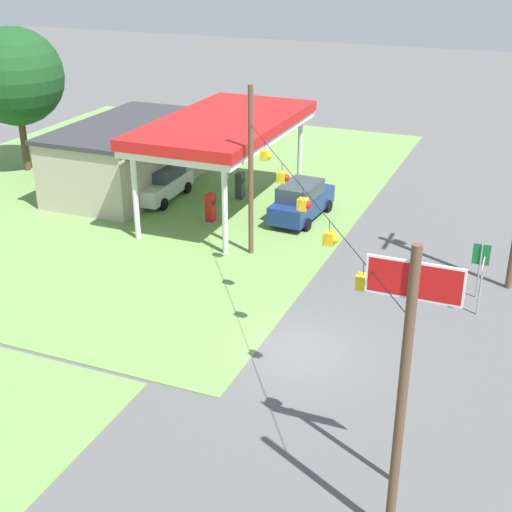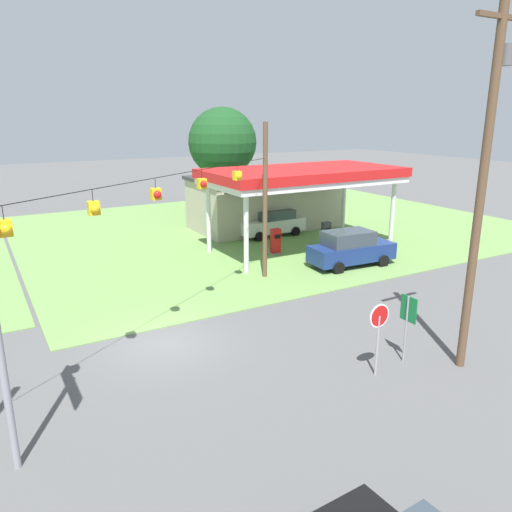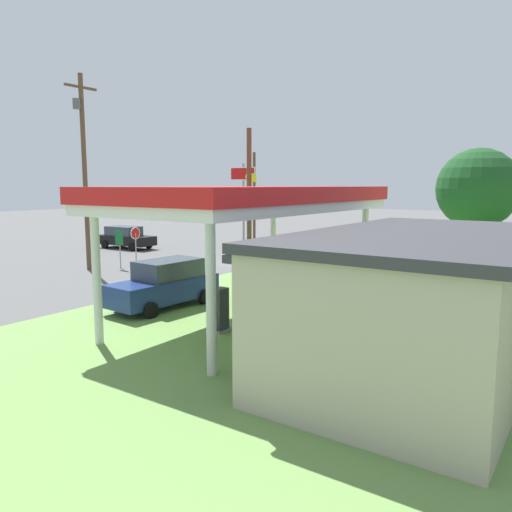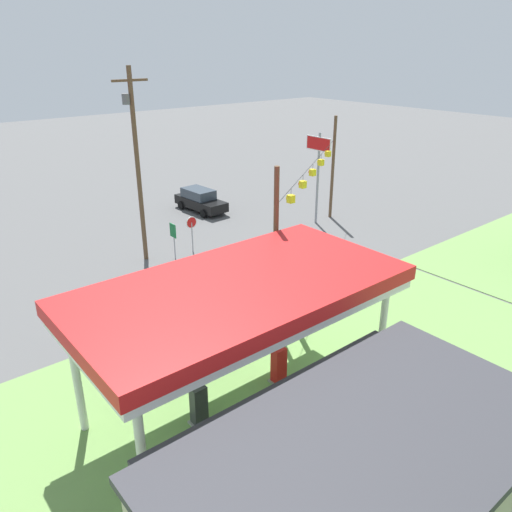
{
  "view_description": "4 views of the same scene",
  "coord_description": "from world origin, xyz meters",
  "px_view_note": "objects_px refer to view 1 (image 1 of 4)",
  "views": [
    {
      "loc": [
        -21.23,
        -7.08,
        13.81
      ],
      "look_at": [
        3.19,
        3.0,
        1.95
      ],
      "focal_mm": 50.0,
      "sensor_mm": 36.0,
      "label": 1
    },
    {
      "loc": [
        -5.53,
        -16.58,
        8.33
      ],
      "look_at": [
        4.98,
        1.72,
        2.31
      ],
      "focal_mm": 35.0,
      "sensor_mm": 36.0,
      "label": 2
    },
    {
      "loc": [
        27.61,
        19.38,
        5.22
      ],
      "look_at": [
        5.29,
        3.96,
        1.37
      ],
      "focal_mm": 35.0,
      "sensor_mm": 36.0,
      "label": 3
    },
    {
      "loc": [
        21.7,
        20.99,
        12.76
      ],
      "look_at": [
        5.64,
        1.42,
        2.11
      ],
      "focal_mm": 35.0,
      "sensor_mm": 36.0,
      "label": 4
    }
  ],
  "objects_px": {
    "stop_sign_roadside": "(482,273)",
    "stop_sign_overhead": "(410,323)",
    "route_sign": "(481,260)",
    "car_at_pumps_rear": "(161,183)",
    "fuel_pump_near": "(211,209)",
    "car_at_pumps_front": "(302,201)",
    "fuel_pump_far": "(240,187)",
    "gas_station_store": "(129,156)",
    "gas_station_canopy": "(225,127)",
    "tree_behind_station": "(15,77)"
  },
  "relations": [
    {
      "from": "stop_sign_roadside",
      "to": "stop_sign_overhead",
      "type": "xyz_separation_m",
      "value": [
        -10.69,
        0.98,
        3.18
      ]
    },
    {
      "from": "route_sign",
      "to": "car_at_pumps_rear",
      "type": "bearing_deg",
      "value": 72.59
    },
    {
      "from": "fuel_pump_near",
      "to": "car_at_pumps_front",
      "type": "xyz_separation_m",
      "value": [
        2.35,
        -4.22,
        0.27
      ]
    },
    {
      "from": "fuel_pump_near",
      "to": "stop_sign_roadside",
      "type": "height_order",
      "value": "stop_sign_roadside"
    },
    {
      "from": "car_at_pumps_rear",
      "to": "fuel_pump_near",
      "type": "bearing_deg",
      "value": 59.75
    },
    {
      "from": "fuel_pump_far",
      "to": "stop_sign_roadside",
      "type": "height_order",
      "value": "stop_sign_roadside"
    },
    {
      "from": "gas_station_store",
      "to": "stop_sign_roadside",
      "type": "relative_size",
      "value": 4.32
    },
    {
      "from": "fuel_pump_far",
      "to": "route_sign",
      "type": "height_order",
      "value": "route_sign"
    },
    {
      "from": "fuel_pump_far",
      "to": "stop_sign_roadside",
      "type": "xyz_separation_m",
      "value": [
        -8.82,
        -14.19,
        1.05
      ]
    },
    {
      "from": "fuel_pump_near",
      "to": "fuel_pump_far",
      "type": "height_order",
      "value": "same"
    },
    {
      "from": "gas_station_store",
      "to": "car_at_pumps_front",
      "type": "distance_m",
      "value": 11.19
    },
    {
      "from": "gas_station_store",
      "to": "stop_sign_overhead",
      "type": "xyz_separation_m",
      "value": [
        -18.96,
        -20.09,
        3.01
      ]
    },
    {
      "from": "fuel_pump_far",
      "to": "car_at_pumps_front",
      "type": "relative_size",
      "value": 0.32
    },
    {
      "from": "stop_sign_roadside",
      "to": "route_sign",
      "type": "bearing_deg",
      "value": -171.72
    },
    {
      "from": "car_at_pumps_front",
      "to": "car_at_pumps_rear",
      "type": "relative_size",
      "value": 1.03
    },
    {
      "from": "stop_sign_roadside",
      "to": "gas_station_canopy",
      "type": "bearing_deg",
      "value": -115.91
    },
    {
      "from": "fuel_pump_near",
      "to": "route_sign",
      "type": "xyz_separation_m",
      "value": [
        -3.42,
        -13.96,
        0.95
      ]
    },
    {
      "from": "car_at_pumps_front",
      "to": "car_at_pumps_rear",
      "type": "distance_m",
      "value": 8.45
    },
    {
      "from": "gas_station_store",
      "to": "stop_sign_roadside",
      "type": "height_order",
      "value": "gas_station_store"
    },
    {
      "from": "gas_station_store",
      "to": "stop_sign_overhead",
      "type": "bearing_deg",
      "value": -133.34
    },
    {
      "from": "stop_sign_overhead",
      "to": "route_sign",
      "type": "bearing_deg",
      "value": -3.53
    },
    {
      "from": "fuel_pump_near",
      "to": "fuel_pump_far",
      "type": "xyz_separation_m",
      "value": [
        3.86,
        0.0,
        0.0
      ]
    },
    {
      "from": "stop_sign_roadside",
      "to": "tree_behind_station",
      "type": "height_order",
      "value": "tree_behind_station"
    },
    {
      "from": "gas_station_canopy",
      "to": "car_at_pumps_rear",
      "type": "bearing_deg",
      "value": 85.24
    },
    {
      "from": "gas_station_canopy",
      "to": "gas_station_store",
      "type": "bearing_deg",
      "value": 78.64
    },
    {
      "from": "tree_behind_station",
      "to": "stop_sign_overhead",
      "type": "bearing_deg",
      "value": -124.64
    },
    {
      "from": "car_at_pumps_front",
      "to": "stop_sign_roadside",
      "type": "xyz_separation_m",
      "value": [
        -7.31,
        -9.97,
        0.77
      ]
    },
    {
      "from": "fuel_pump_far",
      "to": "tree_behind_station",
      "type": "xyz_separation_m",
      "value": [
        -0.02,
        15.0,
        5.2
      ]
    },
    {
      "from": "gas_station_canopy",
      "to": "fuel_pump_far",
      "type": "relative_size",
      "value": 7.44
    },
    {
      "from": "stop_sign_roadside",
      "to": "tree_behind_station",
      "type": "bearing_deg",
      "value": -106.78
    },
    {
      "from": "stop_sign_roadside",
      "to": "car_at_pumps_rear",
      "type": "bearing_deg",
      "value": -111.47
    },
    {
      "from": "gas_station_canopy",
      "to": "tree_behind_station",
      "type": "bearing_deg",
      "value": 82.74
    },
    {
      "from": "car_at_pumps_front",
      "to": "tree_behind_station",
      "type": "relative_size",
      "value": 0.56
    },
    {
      "from": "car_at_pumps_front",
      "to": "gas_station_canopy",
      "type": "bearing_deg",
      "value": 99.29
    },
    {
      "from": "car_at_pumps_front",
      "to": "car_at_pumps_rear",
      "type": "height_order",
      "value": "car_at_pumps_front"
    },
    {
      "from": "car_at_pumps_rear",
      "to": "stop_sign_roadside",
      "type": "bearing_deg",
      "value": 66.64
    },
    {
      "from": "fuel_pump_near",
      "to": "car_at_pumps_rear",
      "type": "distance_m",
      "value": 4.81
    },
    {
      "from": "fuel_pump_far",
      "to": "stop_sign_overhead",
      "type": "distance_m",
      "value": 23.94
    },
    {
      "from": "route_sign",
      "to": "tree_behind_station",
      "type": "height_order",
      "value": "tree_behind_station"
    },
    {
      "from": "car_at_pumps_rear",
      "to": "route_sign",
      "type": "bearing_deg",
      "value": 70.7
    },
    {
      "from": "gas_station_store",
      "to": "tree_behind_station",
      "type": "xyz_separation_m",
      "value": [
        0.53,
        8.12,
        3.98
      ]
    },
    {
      "from": "fuel_pump_near",
      "to": "tree_behind_station",
      "type": "bearing_deg",
      "value": 75.63
    },
    {
      "from": "gas_station_canopy",
      "to": "route_sign",
      "type": "distance_m",
      "value": 15.24
    },
    {
      "from": "gas_station_canopy",
      "to": "gas_station_store",
      "type": "height_order",
      "value": "gas_station_canopy"
    },
    {
      "from": "gas_station_store",
      "to": "car_at_pumps_rear",
      "type": "height_order",
      "value": "gas_station_store"
    },
    {
      "from": "gas_station_canopy",
      "to": "gas_station_store",
      "type": "xyz_separation_m",
      "value": [
        1.38,
        6.88,
        -2.68
      ]
    },
    {
      "from": "car_at_pumps_front",
      "to": "stop_sign_roadside",
      "type": "height_order",
      "value": "stop_sign_roadside"
    },
    {
      "from": "gas_station_canopy",
      "to": "stop_sign_roadside",
      "type": "distance_m",
      "value": 16.03
    },
    {
      "from": "fuel_pump_near",
      "to": "stop_sign_roadside",
      "type": "relative_size",
      "value": 0.64
    },
    {
      "from": "gas_station_canopy",
      "to": "car_at_pumps_front",
      "type": "xyz_separation_m",
      "value": [
        0.42,
        -4.22,
        -3.63
      ]
    }
  ]
}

